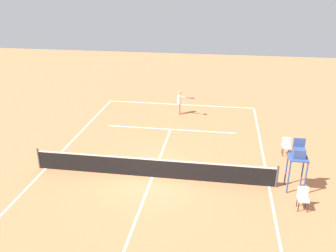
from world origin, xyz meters
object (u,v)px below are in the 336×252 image
object	(u,v)px
player_serving	(180,101)
courtside_chair_near	(303,197)
tennis_ball	(155,122)
courtside_chair_mid	(286,145)
umpire_chair	(298,157)

from	to	relation	value
player_serving	courtside_chair_near	world-z (taller)	player_serving
player_serving	tennis_ball	distance (m)	2.45
player_serving	courtside_chair_mid	size ratio (longest dim) A/B	1.73
player_serving	courtside_chair_near	xyz separation A→B (m)	(-6.29, 10.17, -0.44)
umpire_chair	courtside_chair_mid	distance (m)	3.62
player_serving	tennis_ball	bearing A→B (deg)	-32.11
tennis_ball	courtside_chair_near	size ratio (longest dim) A/B	0.07
player_serving	umpire_chair	size ratio (longest dim) A/B	0.68
courtside_chair_near	player_serving	bearing A→B (deg)	-58.26
tennis_ball	courtside_chair_near	distance (m)	11.46
player_serving	courtside_chair_near	bearing A→B (deg)	39.59
umpire_chair	courtside_chair_near	size ratio (longest dim) A/B	2.54
umpire_chair	courtside_chair_near	world-z (taller)	umpire_chair
umpire_chair	courtside_chair_mid	bearing A→B (deg)	-92.09
courtside_chair_near	courtside_chair_mid	size ratio (longest dim) A/B	1.00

